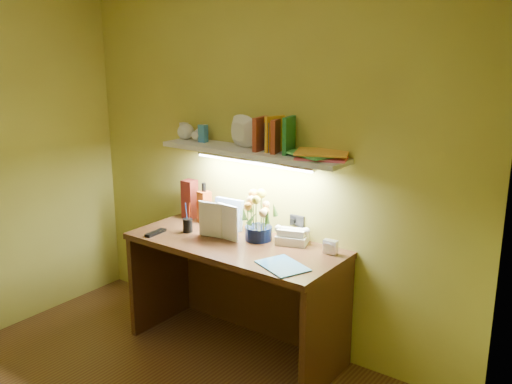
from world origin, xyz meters
TOP-DOWN VIEW (x-y plane):
  - desk at (0.00, 1.20)m, footprint 1.40×0.60m
  - flower_bouquet at (0.09, 1.33)m, footprint 0.19×0.19m
  - telephone at (0.30, 1.40)m, footprint 0.22×0.19m
  - desk_clock at (0.58, 1.38)m, footprint 0.09×0.05m
  - whisky_bottle at (-0.42, 1.40)m, footprint 0.09×0.09m
  - whisky_box at (-0.57, 1.41)m, footprint 0.09×0.09m
  - pen_cup at (-0.37, 1.17)m, footprint 0.07×0.07m
  - art_card at (-0.20, 1.39)m, footprint 0.21×0.06m
  - tv_remote at (-0.51, 1.02)m, footprint 0.05×0.16m
  - blue_folder at (0.46, 1.05)m, footprint 0.34×0.30m
  - desk_book_a at (-0.27, 1.18)m, footprint 0.17×0.05m
  - desk_book_b at (-0.15, 1.22)m, footprint 0.17×0.04m
  - wall_shelf at (0.02, 1.38)m, footprint 1.32×0.33m

SIDE VIEW (x-z plane):
  - desk at x=0.00m, z-range 0.00..0.75m
  - blue_folder at x=0.46m, z-range 0.75..0.76m
  - tv_remote at x=-0.51m, z-range 0.75..0.77m
  - desk_clock at x=0.58m, z-range 0.75..0.83m
  - telephone at x=0.30m, z-range 0.75..0.86m
  - pen_cup at x=-0.37m, z-range 0.75..0.90m
  - art_card at x=-0.20m, z-range 0.75..0.96m
  - desk_book_b at x=-0.15m, z-range 0.75..0.98m
  - desk_book_a at x=-0.27m, z-range 0.75..0.98m
  - whisky_box at x=-0.57m, z-range 0.75..1.03m
  - whisky_bottle at x=-0.42m, z-range 0.75..1.03m
  - flower_bouquet at x=0.09m, z-range 0.75..1.06m
  - wall_shelf at x=0.02m, z-range 1.21..1.47m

